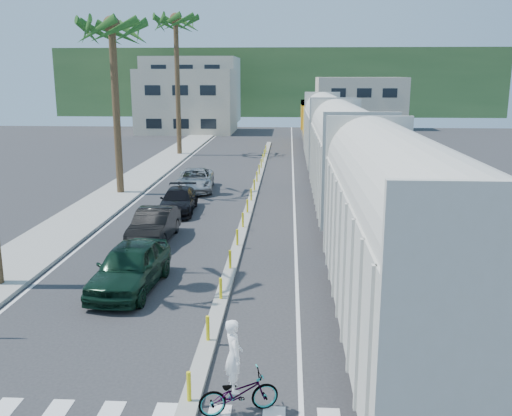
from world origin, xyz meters
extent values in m
plane|color=#28282B|center=(0.00, 0.00, 0.00)|extent=(140.00, 140.00, 0.00)
cube|color=gray|center=(-8.50, 25.00, 0.07)|extent=(3.00, 90.00, 0.15)
cube|color=black|center=(4.28, 28.00, 0.03)|extent=(0.12, 100.00, 0.06)
cube|color=black|center=(5.72, 28.00, 0.03)|extent=(0.12, 100.00, 0.06)
cube|color=gray|center=(0.00, 20.00, 0.07)|extent=(0.45, 60.00, 0.15)
cylinder|color=yellow|center=(0.00, -1.00, 0.50)|extent=(0.10, 0.10, 0.70)
cylinder|color=yellow|center=(0.00, 2.00, 0.50)|extent=(0.10, 0.10, 0.70)
cylinder|color=yellow|center=(0.00, 5.00, 0.50)|extent=(0.10, 0.10, 0.70)
cylinder|color=yellow|center=(0.00, 8.00, 0.50)|extent=(0.10, 0.10, 0.70)
cylinder|color=yellow|center=(0.00, 11.00, 0.50)|extent=(0.10, 0.10, 0.70)
cylinder|color=yellow|center=(0.00, 14.00, 0.50)|extent=(0.10, 0.10, 0.70)
cylinder|color=yellow|center=(0.00, 17.00, 0.50)|extent=(0.10, 0.10, 0.70)
cylinder|color=yellow|center=(0.00, 20.00, 0.50)|extent=(0.10, 0.10, 0.70)
cylinder|color=yellow|center=(0.00, 23.00, 0.50)|extent=(0.10, 0.10, 0.70)
cylinder|color=yellow|center=(0.00, 26.00, 0.50)|extent=(0.10, 0.10, 0.70)
cylinder|color=yellow|center=(0.00, 29.00, 0.50)|extent=(0.10, 0.10, 0.70)
cylinder|color=yellow|center=(0.00, 32.00, 0.50)|extent=(0.10, 0.10, 0.70)
cylinder|color=yellow|center=(0.00, 35.00, 0.50)|extent=(0.10, 0.10, 0.70)
cylinder|color=yellow|center=(0.00, 38.00, 0.50)|extent=(0.10, 0.10, 0.70)
cylinder|color=yellow|center=(0.00, 41.00, 0.50)|extent=(0.10, 0.10, 0.70)
cube|color=silver|center=(-6.80, 25.00, 0.00)|extent=(0.12, 90.00, 0.01)
cube|color=silver|center=(2.50, 25.00, 0.00)|extent=(0.12, 90.00, 0.01)
cube|color=beige|center=(5.00, 1.81, 2.70)|extent=(3.00, 12.88, 3.40)
cylinder|color=beige|center=(5.00, 1.81, 4.40)|extent=(2.90, 12.58, 2.90)
cube|color=black|center=(5.00, 1.81, 0.50)|extent=(2.60, 12.88, 1.00)
cube|color=beige|center=(5.00, 16.81, 2.70)|extent=(3.00, 12.88, 3.40)
cylinder|color=beige|center=(5.00, 16.81, 4.40)|extent=(2.90, 12.58, 2.90)
cube|color=black|center=(5.00, 16.81, 0.50)|extent=(2.60, 12.88, 1.00)
cube|color=beige|center=(5.00, 31.81, 2.70)|extent=(3.00, 12.88, 3.40)
cylinder|color=beige|center=(5.00, 31.81, 4.40)|extent=(2.90, 12.58, 2.90)
cube|color=black|center=(5.00, 31.81, 0.50)|extent=(2.60, 12.88, 1.00)
cube|color=#4C4C4F|center=(5.00, 47.81, 1.05)|extent=(3.00, 17.00, 0.50)
cube|color=orange|center=(5.00, 46.81, 2.60)|extent=(2.70, 12.24, 2.60)
cube|color=orange|center=(5.00, 53.59, 2.90)|extent=(3.00, 3.74, 3.20)
cube|color=black|center=(5.00, 47.81, 0.45)|extent=(2.60, 13.60, 0.90)
cylinder|color=brown|center=(-8.30, 22.00, 5.00)|extent=(0.44, 0.44, 10.00)
sphere|color=#204F18|center=(-8.30, 22.00, 10.15)|extent=(3.20, 3.20, 3.20)
cylinder|color=brown|center=(-8.00, 40.00, 6.00)|extent=(0.44, 0.44, 12.00)
sphere|color=#204F18|center=(-8.00, 40.00, 12.15)|extent=(3.20, 3.20, 3.20)
cube|color=#BBAC95|center=(-11.00, 62.00, 4.00)|extent=(12.00, 10.00, 8.00)
cube|color=#BBAC95|center=(-13.00, 78.00, 5.00)|extent=(14.00, 12.00, 10.00)
cube|color=#BBAC95|center=(12.00, 70.00, 3.50)|extent=(12.00, 10.00, 7.00)
cube|color=#385628|center=(0.00, 100.00, 6.00)|extent=(80.00, 20.00, 12.00)
imported|color=black|center=(-3.26, 6.04, 0.82)|extent=(2.54, 5.03, 1.63)
imported|color=black|center=(-3.81, 11.96, 0.73)|extent=(1.74, 4.48, 1.45)
imported|color=black|center=(-3.78, 17.41, 0.65)|extent=(2.30, 4.67, 1.30)
imported|color=#A0A2A5|center=(-3.85, 23.47, 0.70)|extent=(3.28, 5.45, 1.39)
imported|color=#9EA0A5|center=(1.12, -1.15, 0.47)|extent=(1.70, 2.17, 0.94)
imported|color=white|center=(1.02, -1.15, 1.37)|extent=(0.83, 0.75, 1.64)
camera|label=1|loc=(2.15, -12.32, 7.23)|focal=40.00mm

